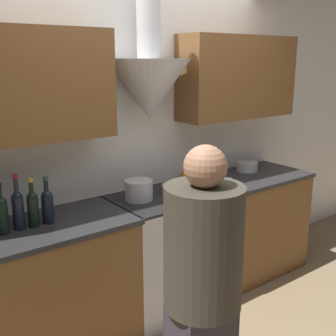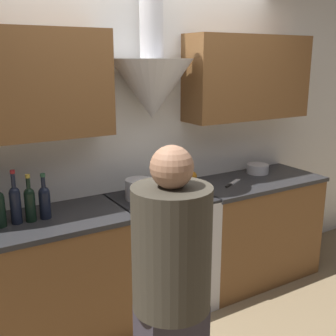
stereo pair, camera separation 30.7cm
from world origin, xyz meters
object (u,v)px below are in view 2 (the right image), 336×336
(wine_bottle_5, at_px, (30,202))
(orange_fruit, at_px, (192,176))
(person_foreground_left, at_px, (171,307))
(saucepan, at_px, (258,169))
(stove_range, at_px, (161,252))
(mixing_bowl, at_px, (179,189))
(wine_bottle_4, at_px, (15,203))
(wine_bottle_6, at_px, (45,200))
(stock_pot, at_px, (139,189))

(wine_bottle_5, bearing_deg, orange_fruit, 8.78)
(orange_fruit, relative_size, person_foreground_left, 0.05)
(saucepan, bearing_deg, person_foreground_left, -142.30)
(stove_range, distance_m, mixing_bowl, 0.52)
(mixing_bowl, bearing_deg, saucepan, 7.71)
(wine_bottle_5, relative_size, orange_fruit, 3.64)
(wine_bottle_4, bearing_deg, stove_range, -1.03)
(wine_bottle_6, bearing_deg, orange_fruit, 9.16)
(person_foreground_left, bearing_deg, stove_range, 61.62)
(wine_bottle_5, relative_size, person_foreground_left, 0.19)
(stove_range, xyz_separation_m, stock_pot, (-0.16, 0.05, 0.54))
(orange_fruit, distance_m, saucepan, 0.67)
(stock_pot, distance_m, orange_fruit, 0.63)
(orange_fruit, bearing_deg, wine_bottle_6, -170.84)
(stove_range, xyz_separation_m, mixing_bowl, (0.16, 0.00, 0.50))
(stock_pot, distance_m, mixing_bowl, 0.33)
(orange_fruit, height_order, saucepan, orange_fruit)
(wine_bottle_5, relative_size, wine_bottle_6, 1.03)
(mixing_bowl, xyz_separation_m, saucepan, (0.94, 0.13, 0.01))
(stove_range, height_order, mixing_bowl, mixing_bowl)
(person_foreground_left, bearing_deg, wine_bottle_6, 99.33)
(wine_bottle_4, bearing_deg, person_foreground_left, -72.87)
(wine_bottle_6, height_order, stock_pot, wine_bottle_6)
(saucepan, bearing_deg, mixing_bowl, -172.29)
(wine_bottle_4, distance_m, stock_pot, 0.90)
(wine_bottle_4, height_order, saucepan, wine_bottle_4)
(wine_bottle_5, xyz_separation_m, mixing_bowl, (1.14, -0.01, -0.10))
(wine_bottle_4, distance_m, wine_bottle_5, 0.09)
(stove_range, relative_size, mixing_bowl, 4.00)
(stock_pot, xyz_separation_m, saucepan, (1.27, 0.08, -0.03))
(wine_bottle_6, distance_m, mixing_bowl, 1.05)
(wine_bottle_6, xyz_separation_m, saucepan, (1.98, 0.12, -0.08))
(wine_bottle_6, height_order, saucepan, wine_bottle_6)
(saucepan, relative_size, person_foreground_left, 0.12)
(person_foreground_left, bearing_deg, orange_fruit, 52.92)
(orange_fruit, bearing_deg, mixing_bowl, -140.89)
(orange_fruit, bearing_deg, saucepan, -8.20)
(stock_pot, distance_m, person_foreground_left, 1.39)
(wine_bottle_5, distance_m, person_foreground_left, 1.30)
(wine_bottle_6, relative_size, mixing_bowl, 1.32)
(wine_bottle_6, relative_size, person_foreground_left, 0.19)
(wine_bottle_4, height_order, mixing_bowl, wine_bottle_4)
(stove_range, relative_size, wine_bottle_4, 2.64)
(orange_fruit, height_order, person_foreground_left, person_foreground_left)
(stove_range, distance_m, wine_bottle_6, 1.06)
(mixing_bowl, height_order, saucepan, saucepan)
(wine_bottle_5, distance_m, saucepan, 2.09)
(wine_bottle_5, relative_size, mixing_bowl, 1.35)
(wine_bottle_5, height_order, stock_pot, wine_bottle_5)
(stove_range, bearing_deg, wine_bottle_6, 179.19)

